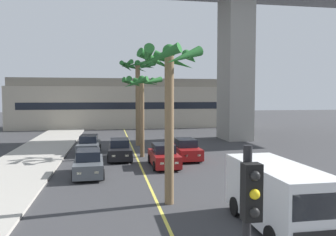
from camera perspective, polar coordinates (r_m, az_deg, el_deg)
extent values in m
cube|color=#DBCC4C|center=(22.84, -4.33, -8.58)|extent=(0.14, 56.00, 0.01)
cube|color=gray|center=(39.12, 11.16, 8.36)|extent=(2.80, 4.40, 16.16)
cube|color=#BCB29E|center=(53.88, -7.57, 1.82)|extent=(33.04, 8.00, 6.24)
cube|color=gray|center=(53.89, -7.61, 5.78)|extent=(32.38, 7.20, 1.20)
cube|color=black|center=(49.86, -7.39, 2.03)|extent=(29.73, 0.04, 1.00)
cube|color=black|center=(26.53, -8.05, -5.62)|extent=(1.76, 4.12, 0.80)
cube|color=black|center=(26.58, -8.07, -4.12)|extent=(1.42, 2.07, 0.60)
cube|color=#F2EDCC|center=(24.56, -6.88, -6.24)|extent=(0.24, 0.08, 0.14)
cube|color=#F2EDCC|center=(24.54, -9.07, -6.27)|extent=(0.24, 0.08, 0.14)
cylinder|color=black|center=(25.35, -6.16, -6.63)|extent=(0.23, 0.64, 0.64)
cylinder|color=black|center=(25.33, -9.84, -6.68)|extent=(0.23, 0.64, 0.64)
cylinder|color=black|center=(27.85, -6.42, -5.70)|extent=(0.23, 0.64, 0.64)
cylinder|color=black|center=(27.83, -9.76, -5.74)|extent=(0.23, 0.64, 0.64)
cube|color=#4C5156|center=(21.53, -13.11, -7.86)|extent=(1.85, 4.16, 0.80)
cube|color=black|center=(21.55, -13.13, -6.01)|extent=(1.47, 2.10, 0.60)
cube|color=#F2EDCC|center=(19.55, -11.85, -8.88)|extent=(0.24, 0.09, 0.14)
cube|color=#F2EDCC|center=(19.57, -14.63, -8.90)|extent=(0.24, 0.09, 0.14)
cylinder|color=black|center=(20.34, -10.87, -9.26)|extent=(0.24, 0.65, 0.64)
cylinder|color=black|center=(20.38, -15.48, -9.31)|extent=(0.24, 0.65, 0.64)
cylinder|color=black|center=(22.82, -10.99, -7.84)|extent=(0.24, 0.65, 0.64)
cylinder|color=black|center=(22.86, -15.08, -7.88)|extent=(0.24, 0.65, 0.64)
cube|color=maroon|center=(26.37, 3.03, -5.64)|extent=(1.74, 4.12, 0.80)
cube|color=black|center=(26.42, 2.95, -4.13)|extent=(1.41, 2.06, 0.60)
cube|color=#F2EDCC|center=(24.56, 5.19, -6.23)|extent=(0.24, 0.08, 0.14)
cube|color=#F2EDCC|center=(24.33, 3.05, -6.31)|extent=(0.24, 0.08, 0.14)
cylinder|color=black|center=(25.41, 5.48, -6.61)|extent=(0.23, 0.64, 0.64)
cylinder|color=black|center=(25.02, 1.89, -6.75)|extent=(0.23, 0.64, 0.64)
cylinder|color=black|center=(27.83, 4.04, -5.70)|extent=(0.23, 0.64, 0.64)
cylinder|color=black|center=(27.47, 0.76, -5.81)|extent=(0.23, 0.64, 0.64)
cube|color=maroon|center=(23.63, -0.70, -6.73)|extent=(1.75, 4.12, 0.80)
cube|color=black|center=(23.66, -0.76, -5.05)|extent=(1.42, 2.07, 0.60)
cube|color=#F2EDCC|center=(21.77, 1.44, -7.50)|extent=(0.24, 0.08, 0.14)
cube|color=#F2EDCC|center=(21.60, -1.01, -7.59)|extent=(0.24, 0.08, 0.14)
cylinder|color=black|center=(22.61, 1.90, -7.88)|extent=(0.23, 0.64, 0.64)
cylinder|color=black|center=(22.32, -2.20, -8.03)|extent=(0.23, 0.64, 0.64)
cylinder|color=black|center=(25.05, 0.64, -6.74)|extent=(0.23, 0.64, 0.64)
cylinder|color=black|center=(24.79, -3.05, -6.85)|extent=(0.23, 0.64, 0.64)
cube|color=#4C5156|center=(29.49, -13.08, -4.74)|extent=(1.82, 4.15, 0.80)
cube|color=black|center=(29.54, -13.08, -3.39)|extent=(1.45, 2.09, 0.60)
cube|color=#F2EDCC|center=(27.46, -12.47, -5.25)|extent=(0.24, 0.09, 0.14)
cube|color=#F2EDCC|center=(27.55, -14.42, -5.25)|extent=(0.24, 0.09, 0.14)
cylinder|color=black|center=(28.21, -11.66, -5.63)|extent=(0.24, 0.65, 0.64)
cylinder|color=black|center=(28.36, -14.93, -5.63)|extent=(0.24, 0.65, 0.64)
cylinder|color=black|center=(30.72, -11.37, -4.87)|extent=(0.24, 0.65, 0.64)
cylinder|color=black|center=(30.86, -14.37, -4.87)|extent=(0.24, 0.65, 0.64)
cube|color=white|center=(13.33, 17.68, -11.92)|extent=(2.03, 5.21, 2.10)
cube|color=black|center=(11.13, 24.04, -13.34)|extent=(1.80, 0.09, 0.80)
cylinder|color=black|center=(12.83, 24.93, -17.09)|extent=(0.26, 0.76, 0.76)
cylinder|color=black|center=(15.34, 18.05, -13.46)|extent=(0.26, 0.76, 0.76)
cylinder|color=black|center=(14.58, 11.24, -14.27)|extent=(0.26, 0.76, 0.76)
cube|color=black|center=(4.72, 13.76, -11.91)|extent=(0.24, 0.20, 0.76)
sphere|color=black|center=(4.57, 14.31, -9.33)|extent=(0.14, 0.14, 0.14)
sphere|color=yellow|center=(4.63, 14.26, -12.23)|extent=(0.14, 0.14, 0.14)
sphere|color=black|center=(4.70, 14.21, -15.04)|extent=(0.14, 0.14, 0.14)
cylinder|color=brown|center=(33.34, -5.06, 2.10)|extent=(0.45, 0.45, 7.87)
sphere|color=#236028|center=(33.48, -5.10, 9.11)|extent=(0.60, 0.60, 0.60)
cone|color=#236028|center=(33.45, -3.07, 8.71)|extent=(0.68, 2.41, 0.90)
cone|color=#236028|center=(34.36, -3.83, 8.60)|extent=(2.01, 1.98, 0.87)
cone|color=#236028|center=(34.59, -5.49, 8.32)|extent=(2.40, 0.72, 1.12)
cone|color=#236028|center=(33.93, -6.92, 8.46)|extent=(1.52, 2.29, 1.06)
cone|color=#236028|center=(32.97, -6.95, 8.87)|extent=(1.26, 2.38, 0.78)
cone|color=#236028|center=(32.29, -5.18, 8.93)|extent=(2.42, 0.73, 0.85)
cone|color=#236028|center=(32.57, -3.73, 8.62)|extent=(2.17, 1.75, 1.12)
cylinder|color=brown|center=(15.21, 0.20, -2.03)|extent=(0.41, 0.41, 6.68)
sphere|color=#236028|center=(15.26, 0.21, 11.13)|extent=(0.60, 0.60, 0.60)
cone|color=#236028|center=(15.41, 3.81, 9.95)|extent=(0.46, 1.99, 0.98)
cone|color=#236028|center=(16.16, 0.92, 9.43)|extent=(1.99, 1.14, 1.08)
cone|color=#236028|center=(15.98, -2.01, 9.49)|extent=(1.94, 1.34, 1.09)
cone|color=#236028|center=(15.10, -3.48, 10.03)|extent=(0.48, 1.99, 1.00)
cone|color=#236028|center=(14.35, -1.44, 10.17)|extent=(1.87, 1.49, 1.08)
cone|color=#236028|center=(14.48, 2.63, 10.19)|extent=(1.94, 1.33, 1.05)
cylinder|color=brown|center=(27.18, -4.35, -0.21)|extent=(0.34, 0.34, 6.02)
sphere|color=#236028|center=(27.15, -4.38, 6.45)|extent=(0.60, 0.60, 0.60)
cone|color=#236028|center=(27.30, -2.17, 6.08)|extent=(0.53, 2.17, 0.78)
cone|color=#236028|center=(28.14, -3.74, 5.94)|extent=(2.16, 1.23, 0.84)
cone|color=#236028|center=(27.95, -5.76, 5.77)|extent=(2.03, 1.57, 0.98)
cone|color=#236028|center=(27.06, -6.61, 6.02)|extent=(0.45, 2.16, 0.83)
cone|color=#236028|center=(26.20, -5.43, 5.83)|extent=(2.04, 1.53, 1.04)
cone|color=#236028|center=(26.35, -2.88, 6.13)|extent=(2.02, 1.60, 0.80)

